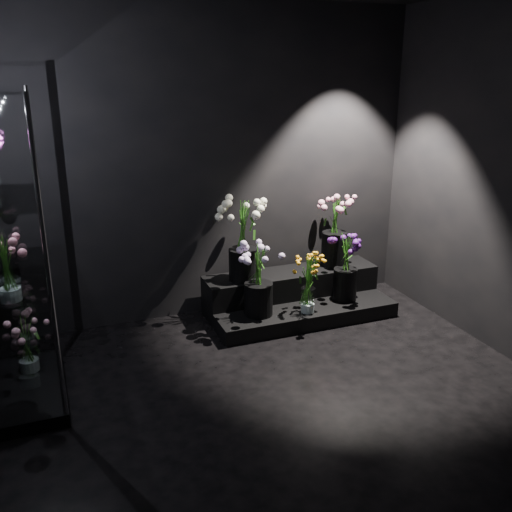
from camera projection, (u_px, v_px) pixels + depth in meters
floor at (296, 425)px, 3.79m from camera, size 4.00×4.00×0.00m
wall_back at (205, 167)px, 5.10m from camera, size 4.00×0.00×4.00m
display_riser at (295, 296)px, 5.46m from camera, size 1.71×0.76×0.38m
display_case at (2, 257)px, 3.74m from camera, size 0.58×0.97×2.14m
bouquet_orange_bells at (308, 284)px, 5.06m from camera, size 0.31×0.31×0.54m
bouquet_lilac at (259, 276)px, 4.99m from camera, size 0.45×0.45×0.65m
bouquet_purple at (346, 263)px, 5.32m from camera, size 0.37×0.37×0.64m
bouquet_cream_roses at (243, 236)px, 5.14m from camera, size 0.45×0.45×0.73m
bouquet_pink_roses at (335, 226)px, 5.53m from camera, size 0.46×0.46×0.69m
bouquet_case_pink at (7, 268)px, 3.59m from camera, size 0.38×0.38×0.42m
bouquet_case_base_pink at (26, 342)px, 4.19m from camera, size 0.36×0.36×0.44m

